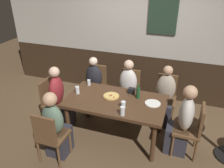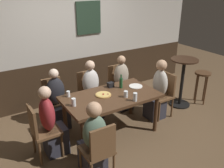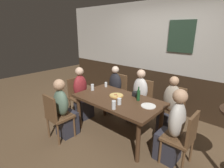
% 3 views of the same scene
% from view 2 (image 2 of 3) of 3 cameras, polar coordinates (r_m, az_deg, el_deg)
% --- Properties ---
extents(ground_plane, '(12.00, 12.00, 0.00)m').
position_cam_2_polar(ground_plane, '(4.53, -0.24, -11.16)').
color(ground_plane, brown).
extents(wall_back, '(6.40, 0.13, 2.60)m').
position_cam_2_polar(wall_back, '(5.37, -9.64, 9.37)').
color(wall_back, '#332316').
rests_on(wall_back, ground_plane).
extents(dining_table, '(1.62, 0.90, 0.74)m').
position_cam_2_polar(dining_table, '(4.19, -0.26, -3.72)').
color(dining_table, '#472D1C').
rests_on(dining_table, ground_plane).
extents(chair_head_east, '(0.40, 0.40, 0.88)m').
position_cam_2_polar(chair_head_east, '(4.95, 11.92, -1.92)').
color(chair_head_east, brown).
rests_on(chair_head_east, ground_plane).
extents(chair_left_far, '(0.40, 0.40, 0.88)m').
position_cam_2_polar(chair_left_far, '(4.71, -13.28, -3.39)').
color(chair_left_far, brown).
rests_on(chair_left_far, ground_plane).
extents(chair_mid_far, '(0.40, 0.40, 0.88)m').
position_cam_2_polar(chair_mid_far, '(4.95, -5.51, -1.52)').
color(chair_mid_far, brown).
rests_on(chair_mid_far, ground_plane).
extents(chair_head_west, '(0.40, 0.40, 0.88)m').
position_cam_2_polar(chair_head_west, '(3.86, -16.18, -10.05)').
color(chair_head_west, brown).
rests_on(chair_head_west, ground_plane).
extents(chair_left_near, '(0.40, 0.40, 0.88)m').
position_cam_2_polar(chair_left_near, '(3.34, -2.99, -14.85)').
color(chair_left_near, brown).
rests_on(chair_left_near, ground_plane).
extents(chair_right_far, '(0.40, 0.40, 0.88)m').
position_cam_2_polar(chair_right_far, '(5.27, 1.42, 0.18)').
color(chair_right_far, brown).
rests_on(chair_right_far, ground_plane).
extents(person_head_east, '(0.37, 0.34, 1.19)m').
position_cam_2_polar(person_head_east, '(4.85, 10.54, -2.27)').
color(person_head_east, '#2D2D38').
rests_on(person_head_east, ground_plane).
extents(person_left_far, '(0.34, 0.37, 1.13)m').
position_cam_2_polar(person_left_far, '(4.58, -12.57, -4.49)').
color(person_left_far, '#2D2D38').
rests_on(person_left_far, ground_plane).
extents(person_mid_far, '(0.34, 0.37, 1.16)m').
position_cam_2_polar(person_mid_far, '(4.82, -4.64, -2.32)').
color(person_mid_far, '#2D2D38').
rests_on(person_mid_far, ground_plane).
extents(person_head_west, '(0.37, 0.34, 1.16)m').
position_cam_2_polar(person_head_west, '(3.90, -13.88, -9.54)').
color(person_head_west, '#2D2D38').
rests_on(person_head_west, ground_plane).
extents(person_left_near, '(0.34, 0.37, 1.13)m').
position_cam_2_polar(person_left_near, '(3.47, -4.32, -13.61)').
color(person_left_near, '#2D2D38').
rests_on(person_left_near, ground_plane).
extents(person_right_far, '(0.34, 0.37, 1.14)m').
position_cam_2_polar(person_right_far, '(5.15, 2.41, -0.63)').
color(person_right_far, '#2D2D38').
rests_on(person_right_far, ground_plane).
extents(pizza, '(0.27, 0.27, 0.03)m').
position_cam_2_polar(pizza, '(4.16, -2.04, -2.49)').
color(pizza, tan).
rests_on(pizza, dining_table).
extents(beer_glass_tall, '(0.07, 0.07, 0.14)m').
position_cam_2_polar(beer_glass_tall, '(3.97, 5.39, -3.10)').
color(beer_glass_tall, silver).
rests_on(beer_glass_tall, dining_table).
extents(pint_glass_pale, '(0.06, 0.06, 0.10)m').
position_cam_2_polar(pint_glass_pale, '(4.16, -10.14, -2.38)').
color(pint_glass_pale, silver).
rests_on(pint_glass_pale, dining_table).
extents(beer_glass_half, '(0.07, 0.07, 0.11)m').
position_cam_2_polar(beer_glass_half, '(4.09, 3.23, -2.45)').
color(beer_glass_half, silver).
rests_on(beer_glass_half, dining_table).
extents(pint_glass_stout, '(0.07, 0.07, 0.13)m').
position_cam_2_polar(pint_glass_stout, '(3.85, -8.89, -4.30)').
color(pint_glass_stout, silver).
rests_on(pint_glass_stout, dining_table).
extents(beer_bottle_green, '(0.06, 0.06, 0.26)m').
position_cam_2_polar(beer_bottle_green, '(4.41, 2.10, 0.31)').
color(beer_bottle_green, '#194723').
rests_on(beer_bottle_green, dining_table).
extents(plate_white_large, '(0.25, 0.25, 0.01)m').
position_cam_2_polar(plate_white_large, '(4.52, 5.54, -0.51)').
color(plate_white_large, white).
rests_on(plate_white_large, dining_table).
extents(condiment_caddy, '(0.11, 0.09, 0.09)m').
position_cam_2_polar(condiment_caddy, '(4.46, -0.34, -0.18)').
color(condiment_caddy, black).
rests_on(condiment_caddy, dining_table).
extents(side_bar_table, '(0.56, 0.56, 1.05)m').
position_cam_2_polar(side_bar_table, '(5.40, 16.05, 1.19)').
color(side_bar_table, black).
rests_on(side_bar_table, ground_plane).
extents(bar_stool, '(0.34, 0.34, 0.72)m').
position_cam_2_polar(bar_stool, '(5.66, 20.21, 1.09)').
color(bar_stool, '#513521').
rests_on(bar_stool, ground_plane).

